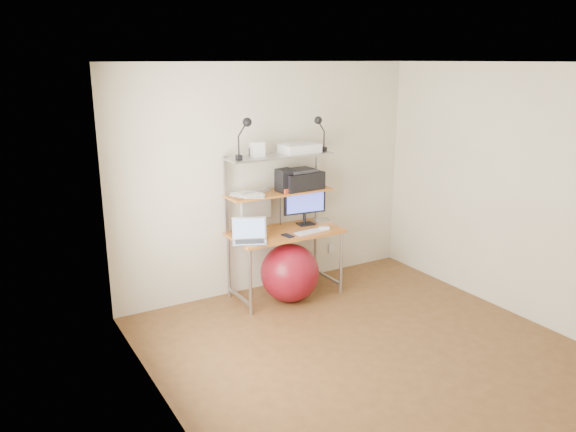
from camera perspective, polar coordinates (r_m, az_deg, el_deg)
name	(u,v)px	position (r m, az deg, el deg)	size (l,w,h in m)	color
room	(372,217)	(4.75, 8.49, -0.08)	(3.60, 3.60, 3.60)	brown
computer_desk	(282,210)	(6.02, -0.57, 0.56)	(1.20, 0.60, 1.57)	#C87027
wall_outlet	(331,248)	(6.88, 4.43, -3.25)	(0.08, 0.01, 0.12)	silver
monitor_silver	(256,208)	(5.96, -3.28, 0.79)	(0.42, 0.21, 0.48)	#ABAAAF
monitor_black	(305,203)	(6.22, 1.72, 1.38)	(0.50, 0.16, 0.50)	black
laptop	(250,237)	(5.69, -3.93, -2.12)	(0.43, 0.39, 0.30)	silver
keyboard	(312,231)	(6.01, 2.48, -1.55)	(0.39, 0.11, 0.01)	silver
mouse	(325,228)	(6.10, 3.75, -1.23)	(0.10, 0.06, 0.03)	silver
mac_mini	(322,221)	(6.35, 3.52, -0.52)	(0.18, 0.18, 0.03)	silver
phone	(288,236)	(5.86, -0.04, -2.01)	(0.08, 0.14, 0.01)	black
printer	(300,179)	(6.14, 1.21, 3.73)	(0.49, 0.35, 0.22)	black
nas_cube	(285,180)	(6.01, -0.28, 3.65)	(0.17, 0.17, 0.25)	black
red_box	(288,190)	(6.00, -0.03, 2.68)	(0.17, 0.11, 0.05)	#CF4221
scanner	(299,148)	(6.08, 1.17, 6.95)	(0.42, 0.28, 0.11)	silver
box_white	(257,149)	(5.82, -3.15, 6.78)	(0.13, 0.11, 0.15)	silver
box_grey	(255,152)	(5.84, -3.40, 6.49)	(0.09, 0.09, 0.09)	#2D2C2F
clip_lamp_left	(245,129)	(5.63, -4.35, 8.79)	(0.17, 0.09, 0.42)	black
clip_lamp_right	(319,126)	(6.12, 3.21, 9.12)	(0.15, 0.08, 0.38)	black
exercise_ball	(290,273)	(6.04, 0.18, -5.80)	(0.63, 0.63, 0.63)	maroon
paper_stack	(248,195)	(5.85, -4.08, 2.19)	(0.37, 0.41, 0.03)	white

